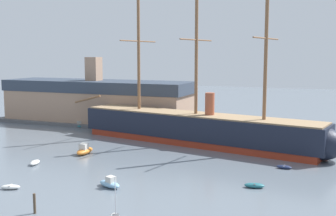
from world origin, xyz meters
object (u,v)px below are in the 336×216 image
Objects in this scene: dinghy_mid_right at (254,185)px; motorboat_far_left at (79,125)px; dinghy_foreground_left at (11,187)px; dockside_warehouse_left at (97,102)px; dinghy_mid_left at (35,162)px; motorboat_alongside_bow at (85,150)px; mooring_piling_nearest at (35,204)px; tall_ship at (196,128)px; motorboat_near_centre at (110,183)px; motorboat_distant_centre at (215,129)px; dinghy_alongside_stern at (284,167)px.

motorboat_far_left reaches higher than dinghy_mid_right.
dockside_warehouse_left is (-17.81, 49.86, 5.15)m from dinghy_foreground_left.
motorboat_alongside_bow is at bearing 69.84° from dinghy_mid_left.
dinghy_mid_left is 34.90m from motorboat_far_left.
motorboat_far_left is 1.60× the size of mooring_piling_nearest.
dockside_warehouse_left reaches higher than dinghy_foreground_left.
motorboat_far_left reaches higher than dinghy_mid_left.
dinghy_mid_right is (34.53, 1.38, -0.02)m from dinghy_mid_left.
motorboat_near_centre is at bearing -93.39° from tall_ship.
motorboat_distant_centre is (-16.12, 37.48, 0.33)m from dinghy_mid_right.
motorboat_alongside_bow is at bearing -174.30° from dinghy_alongside_stern.
dinghy_mid_right is at bearing 21.60° from motorboat_near_centre.
dinghy_alongside_stern is at bearing 41.90° from motorboat_near_centre.
tall_ship is 22.01× the size of dinghy_foreground_left.
dinghy_alongside_stern is 0.49× the size of motorboat_distant_centre.
tall_ship is 28.22m from dinghy_mid_right.
dinghy_mid_right is at bearing -13.83° from motorboat_alongside_bow.
tall_ship is at bearing 83.44° from mooring_piling_nearest.
motorboat_far_left is at bearing 112.61° from dinghy_mid_left.
dinghy_mid_left is at bearing -67.39° from motorboat_far_left.
dinghy_foreground_left is at bearing -154.24° from motorboat_near_centre.
dinghy_alongside_stern is at bearing -21.44° from motorboat_far_left.
dinghy_mid_right is at bearing -32.74° from motorboat_far_left.
motorboat_alongside_bow is (-2.03, 20.23, 0.38)m from dinghy_foreground_left.
motorboat_far_left is 56.11m from mooring_piling_nearest.
motorboat_far_left is at bearing 158.56° from dinghy_alongside_stern.
motorboat_far_left is 32.51m from motorboat_distant_centre.
tall_ship is at bearing -88.98° from motorboat_distant_centre.
dinghy_alongside_stern is 56.21m from dockside_warehouse_left.
motorboat_near_centre reaches higher than dinghy_mid_right.
motorboat_alongside_bow is 2.05× the size of dinghy_alongside_stern.
dockside_warehouse_left reaches higher than motorboat_alongside_bow.
motorboat_distant_centre is (-18.57, 26.44, 0.37)m from dinghy_alongside_stern.
mooring_piling_nearest reaches higher than dinghy_mid_right.
mooring_piling_nearest is at bearing -128.30° from dinghy_alongside_stern.
dinghy_mid_left is 0.83× the size of motorboat_far_left.
motorboat_far_left is at bearing 125.87° from motorboat_alongside_bow.
motorboat_near_centre is 44.49m from motorboat_distant_centre.
dockside_warehouse_left is (-15.78, 29.63, 4.78)m from motorboat_alongside_bow.
dockside_warehouse_left is at bearing 115.42° from mooring_piling_nearest.
dinghy_alongside_stern is at bearing -54.92° from motorboat_distant_centre.
dinghy_mid_right is 60.21m from dockside_warehouse_left.
motorboat_distant_centre is at bearing 75.38° from dinghy_foreground_left.
dinghy_foreground_left is at bearing -64.37° from dinghy_mid_left.
dinghy_mid_right is at bearing 23.28° from dinghy_foreground_left.
dockside_warehouse_left is (-30.86, -0.16, 4.81)m from motorboat_distant_centre.
dockside_warehouse_left is (-31.11, 14.15, 2.30)m from tall_ship.
mooring_piling_nearest is at bearing -138.62° from dinghy_mid_right.
dinghy_foreground_left is at bearing -66.60° from motorboat_far_left.
dinghy_mid_right is 1.24× the size of mooring_piling_nearest.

